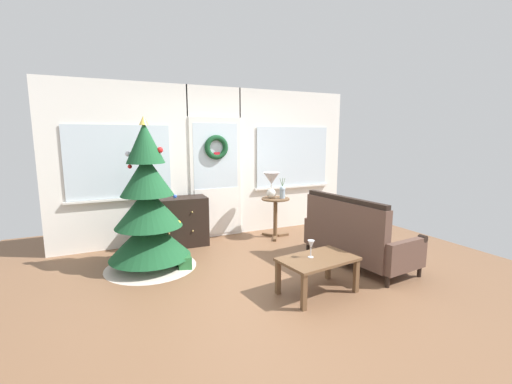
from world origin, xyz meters
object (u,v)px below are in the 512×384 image
(christmas_tree, at_px, (149,215))
(coffee_table, at_px, (318,263))
(gift_box, at_px, (184,263))
(flower_vase, at_px, (282,192))
(settee_sofa, at_px, (354,238))
(wine_glass, at_px, (311,245))
(dresser_cabinet, at_px, (178,222))
(side_table, at_px, (275,210))
(table_lamp, at_px, (271,182))

(christmas_tree, height_order, coffee_table, christmas_tree)
(gift_box, bearing_deg, flower_vase, 20.53)
(settee_sofa, distance_m, coffee_table, 1.07)
(flower_vase, relative_size, wine_glass, 1.79)
(wine_glass, bearing_deg, flower_vase, 68.80)
(settee_sofa, bearing_deg, coffee_table, -152.14)
(christmas_tree, distance_m, dresser_cabinet, 0.98)
(settee_sofa, relative_size, side_table, 2.34)
(settee_sofa, xyz_separation_m, side_table, (-0.34, 1.59, 0.11))
(dresser_cabinet, distance_m, flower_vase, 1.79)
(christmas_tree, relative_size, side_table, 2.89)
(dresser_cabinet, bearing_deg, side_table, -8.83)
(flower_vase, relative_size, coffee_table, 0.39)
(coffee_table, relative_size, wine_glass, 4.60)
(settee_sofa, xyz_separation_m, table_lamp, (-0.40, 1.63, 0.60))
(table_lamp, height_order, wine_glass, table_lamp)
(table_lamp, distance_m, coffee_table, 2.28)
(settee_sofa, relative_size, flower_vase, 4.61)
(dresser_cabinet, height_order, side_table, dresser_cabinet)
(table_lamp, distance_m, wine_glass, 2.21)
(table_lamp, xyz_separation_m, coffee_table, (-0.55, -2.13, -0.62))
(side_table, height_order, coffee_table, side_table)
(table_lamp, bearing_deg, side_table, -33.69)
(settee_sofa, bearing_deg, christmas_tree, 156.27)
(settee_sofa, relative_size, gift_box, 9.47)
(coffee_table, xyz_separation_m, wine_glass, (-0.06, 0.05, 0.20))
(coffee_table, bearing_deg, dresser_cabinet, 113.38)
(table_lamp, bearing_deg, settee_sofa, -76.35)
(dresser_cabinet, xyz_separation_m, settee_sofa, (1.95, -1.84, -0.01))
(table_lamp, height_order, flower_vase, table_lamp)
(side_table, xyz_separation_m, wine_glass, (-0.67, -2.04, 0.06))
(dresser_cabinet, height_order, gift_box, dresser_cabinet)
(settee_sofa, xyz_separation_m, wine_glass, (-1.00, -0.45, 0.18))
(settee_sofa, height_order, table_lamp, table_lamp)
(gift_box, bearing_deg, wine_glass, -48.95)
(dresser_cabinet, xyz_separation_m, coffee_table, (1.01, -2.34, -0.04))
(side_table, distance_m, coffee_table, 2.18)
(settee_sofa, bearing_deg, gift_box, 158.66)
(table_lamp, relative_size, gift_box, 2.58)
(side_table, bearing_deg, wine_glass, -108.13)
(christmas_tree, relative_size, wine_glass, 10.22)
(side_table, xyz_separation_m, gift_box, (-1.78, -0.76, -0.40))
(wine_glass, bearing_deg, side_table, 71.87)
(christmas_tree, bearing_deg, settee_sofa, -23.73)
(flower_vase, relative_size, gift_box, 2.05)
(side_table, bearing_deg, table_lamp, 146.31)
(christmas_tree, height_order, flower_vase, christmas_tree)
(christmas_tree, xyz_separation_m, gift_box, (0.38, -0.27, -0.63))
(settee_sofa, xyz_separation_m, gift_box, (-2.12, 0.83, -0.29))
(side_table, distance_m, wine_glass, 2.15)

